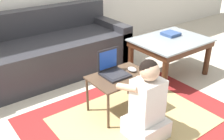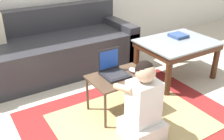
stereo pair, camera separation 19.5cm
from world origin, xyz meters
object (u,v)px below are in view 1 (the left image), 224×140
person_seated (147,106)px  book_on_table (171,34)px  laptop (113,71)px  couch (43,52)px  coffee_table (171,45)px  computer_mouse (132,69)px  laptop_desk (120,80)px

person_seated → book_on_table: bearing=34.4°
laptop → book_on_table: size_ratio=1.27×
couch → book_on_table: 1.63m
coffee_table → computer_mouse: (-0.84, -0.25, 0.01)m
laptop → computer_mouse: 0.20m
person_seated → book_on_table: (1.17, 0.80, 0.18)m
laptop_desk → person_seated: 0.44m
laptop → person_seated: person_seated is taller
laptop → computer_mouse: bearing=-13.9°
coffee_table → laptop: laptop is taller
couch → person_seated: size_ratio=2.93×
couch → laptop_desk: 1.27m
couch → computer_mouse: couch is taller
couch → laptop: size_ratio=8.83×
laptop_desk → book_on_table: (1.11, 0.36, 0.15)m
laptop_desk → person_seated: (-0.06, -0.44, -0.04)m
book_on_table → couch: bearing=147.1°
coffee_table → person_seated: size_ratio=1.22×
person_seated → computer_mouse: bearing=63.6°
couch → computer_mouse: size_ratio=20.42×
coffee_table → book_on_table: book_on_table is taller
coffee_table → laptop_desk: size_ratio=1.54×
laptop_desk → couch: bearing=101.3°
book_on_table → laptop: bearing=-165.1°
couch → person_seated: bearing=-83.6°
couch → book_on_table: (1.36, -0.88, 0.21)m
coffee_table → laptop_desk: bearing=-165.6°
laptop → person_seated: size_ratio=0.33×
laptop → laptop_desk: bearing=-60.7°
computer_mouse → book_on_table: (0.95, 0.35, 0.08)m
computer_mouse → book_on_table: bearing=20.4°
laptop_desk → book_on_table: 1.18m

